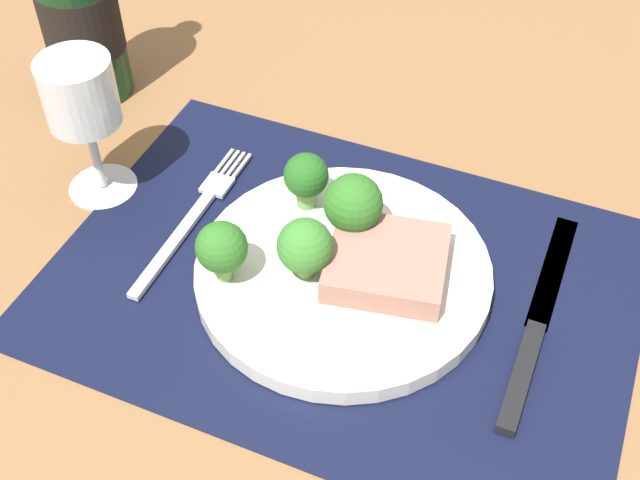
{
  "coord_description": "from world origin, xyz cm",
  "views": [
    {
      "loc": [
        15.12,
        -40.64,
        50.27
      ],
      "look_at": [
        -2.81,
        1.91,
        1.9
      ],
      "focal_mm": 45.8,
      "sensor_mm": 36.0,
      "label": 1
    }
  ],
  "objects_px": {
    "knife": "(535,331)",
    "wine_glass": "(81,102)",
    "steak": "(387,263)",
    "wine_bottle": "(78,7)",
    "plate": "(343,273)",
    "fork": "(193,217)"
  },
  "relations": [
    {
      "from": "wine_bottle",
      "to": "wine_glass",
      "type": "bearing_deg",
      "value": -54.4
    },
    {
      "from": "fork",
      "to": "wine_glass",
      "type": "bearing_deg",
      "value": 177.09
    },
    {
      "from": "knife",
      "to": "wine_bottle",
      "type": "bearing_deg",
      "value": 162.64
    },
    {
      "from": "fork",
      "to": "wine_bottle",
      "type": "height_order",
      "value": "wine_bottle"
    },
    {
      "from": "steak",
      "to": "wine_bottle",
      "type": "bearing_deg",
      "value": 159.31
    },
    {
      "from": "steak",
      "to": "wine_bottle",
      "type": "relative_size",
      "value": 0.34
    },
    {
      "from": "steak",
      "to": "knife",
      "type": "distance_m",
      "value": 0.12
    },
    {
      "from": "plate",
      "to": "wine_glass",
      "type": "relative_size",
      "value": 1.76
    },
    {
      "from": "knife",
      "to": "wine_glass",
      "type": "bearing_deg",
      "value": 176.48
    },
    {
      "from": "knife",
      "to": "fork",
      "type": "bearing_deg",
      "value": 176.94
    },
    {
      "from": "plate",
      "to": "wine_bottle",
      "type": "distance_m",
      "value": 0.37
    },
    {
      "from": "plate",
      "to": "steak",
      "type": "height_order",
      "value": "steak"
    },
    {
      "from": "knife",
      "to": "wine_glass",
      "type": "relative_size",
      "value": 1.71
    },
    {
      "from": "steak",
      "to": "wine_glass",
      "type": "bearing_deg",
      "value": 177.22
    },
    {
      "from": "plate",
      "to": "wine_glass",
      "type": "height_order",
      "value": "wine_glass"
    },
    {
      "from": "steak",
      "to": "knife",
      "type": "xyz_separation_m",
      "value": [
        0.12,
        -0.0,
        -0.02
      ]
    },
    {
      "from": "fork",
      "to": "knife",
      "type": "relative_size",
      "value": 0.83
    },
    {
      "from": "wine_bottle",
      "to": "plate",
      "type": "bearing_deg",
      "value": -23.6
    },
    {
      "from": "steak",
      "to": "wine_bottle",
      "type": "height_order",
      "value": "wine_bottle"
    },
    {
      "from": "fork",
      "to": "wine_bottle",
      "type": "bearing_deg",
      "value": 145.58
    },
    {
      "from": "fork",
      "to": "wine_bottle",
      "type": "distance_m",
      "value": 0.24
    },
    {
      "from": "fork",
      "to": "knife",
      "type": "distance_m",
      "value": 0.3
    }
  ]
}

